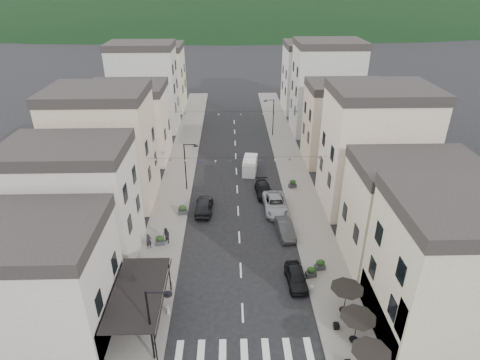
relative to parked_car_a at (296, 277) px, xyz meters
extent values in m
cube|color=slate|center=(-12.10, 22.79, -0.60)|extent=(4.00, 76.00, 0.12)
cube|color=slate|center=(2.90, 22.79, -0.60)|extent=(4.00, 76.00, 0.12)
ellipsoid|color=black|center=(-4.60, 290.79, -0.66)|extent=(640.00, 360.00, 70.00)
cube|color=#B6B1A7|center=(-20.10, -4.21, 3.34)|extent=(12.00, 8.00, 8.00)
cube|color=#B9B293|center=(9.90, -5.21, 4.34)|extent=(10.00, 8.00, 10.00)
cube|color=black|center=(-12.10, -4.21, 2.54)|extent=(3.60, 7.50, 0.15)
cube|color=black|center=(-10.30, -4.21, 2.04)|extent=(0.34, 7.50, 0.99)
cylinder|color=black|center=(-10.40, -7.71, 0.94)|extent=(0.10, 0.10, 3.20)
cylinder|color=black|center=(-10.40, -0.71, 0.94)|extent=(0.10, 0.10, 3.20)
cube|color=#B6B1A7|center=(-19.10, 4.79, 4.34)|extent=(10.00, 7.00, 10.00)
cube|color=#262323|center=(-19.10, 4.79, 9.84)|extent=(10.20, 7.14, 1.00)
cube|color=tan|center=(-19.10, 14.79, 5.34)|extent=(10.00, 8.00, 12.00)
cube|color=#262323|center=(-19.10, 14.79, 11.84)|extent=(10.20, 8.16, 1.00)
cube|color=beige|center=(-19.10, 26.79, 4.09)|extent=(10.00, 8.00, 9.50)
cube|color=#262323|center=(-19.10, 26.79, 9.34)|extent=(10.20, 8.16, 1.00)
cube|color=#9C9C98|center=(-19.10, 38.79, 5.84)|extent=(10.00, 7.00, 13.00)
cube|color=#262323|center=(-19.10, 38.79, 12.84)|extent=(10.20, 7.14, 1.00)
cube|color=#B9B293|center=(-19.10, 50.79, 4.84)|extent=(10.00, 9.00, 11.00)
cube|color=#262323|center=(-19.10, 50.79, 10.84)|extent=(10.20, 9.18, 1.00)
cube|color=#B9B293|center=(9.90, 2.79, 3.84)|extent=(10.00, 7.00, 9.00)
cube|color=#262323|center=(9.90, 2.79, 8.84)|extent=(10.20, 7.14, 1.00)
cube|color=beige|center=(9.90, 12.79, 5.59)|extent=(10.00, 8.00, 12.50)
cube|color=#262323|center=(9.90, 12.79, 12.34)|extent=(10.20, 8.16, 1.00)
cube|color=tan|center=(9.90, 24.79, 4.34)|extent=(10.00, 7.00, 10.00)
cube|color=#262323|center=(9.90, 24.79, 9.84)|extent=(10.20, 7.14, 1.00)
cube|color=#9C9C98|center=(9.90, 36.79, 6.09)|extent=(10.00, 8.00, 13.50)
cube|color=#262323|center=(9.90, 36.79, 13.34)|extent=(10.20, 8.16, 1.00)
cube|color=#B6B1A7|center=(9.90, 48.79, 5.09)|extent=(10.00, 9.00, 11.50)
cube|color=#262323|center=(9.90, 48.79, 11.34)|extent=(10.20, 9.18, 1.00)
cone|color=black|center=(3.10, -9.21, 1.71)|extent=(2.50, 2.50, 0.55)
cylinder|color=black|center=(3.10, -6.41, 0.61)|extent=(0.06, 0.06, 2.30)
cone|color=black|center=(3.10, -6.41, 1.71)|extent=(2.50, 2.50, 0.55)
cylinder|color=black|center=(3.10, -6.41, -0.17)|extent=(0.70, 0.70, 0.04)
cylinder|color=black|center=(3.10, -3.61, 0.61)|extent=(0.06, 0.06, 2.30)
cone|color=black|center=(3.10, -3.61, 1.71)|extent=(2.50, 2.50, 0.55)
cylinder|color=black|center=(3.10, -3.61, -0.17)|extent=(0.70, 0.70, 0.04)
cylinder|color=black|center=(-10.70, -7.21, 2.34)|extent=(0.14, 0.14, 6.00)
cylinder|color=black|center=(-10.00, -7.21, 5.24)|extent=(1.40, 0.10, 0.10)
cylinder|color=black|center=(-9.35, -7.21, 5.09)|extent=(0.56, 0.56, 0.08)
cylinder|color=black|center=(-10.70, 16.79, 2.34)|extent=(0.14, 0.14, 6.00)
cylinder|color=black|center=(-10.00, 16.79, 5.24)|extent=(1.40, 0.10, 0.10)
cylinder|color=black|center=(-9.35, 16.79, 5.09)|extent=(0.56, 0.56, 0.08)
cylinder|color=black|center=(1.50, 34.79, 2.34)|extent=(0.14, 0.14, 6.00)
cylinder|color=black|center=(0.80, 34.79, 5.24)|extent=(1.40, 0.10, 0.10)
cylinder|color=black|center=(0.15, 34.79, 5.09)|extent=(0.56, 0.56, 0.08)
cylinder|color=gray|center=(-10.30, -3.21, -0.24)|extent=(0.26, 0.26, 0.60)
cylinder|color=gray|center=(-10.30, -0.21, -0.24)|extent=(0.26, 0.26, 0.60)
cylinder|color=gray|center=(1.10, -1.21, -0.24)|extent=(0.26, 0.26, 0.60)
cylinder|color=black|center=(-4.60, 12.79, 5.34)|extent=(19.00, 0.02, 0.02)
cone|color=beige|center=(-13.31, 12.79, 5.15)|extent=(0.28, 0.28, 0.24)
cone|color=navy|center=(-11.72, 12.79, 5.06)|extent=(0.28, 0.28, 0.24)
cone|color=beige|center=(-10.14, 12.79, 4.99)|extent=(0.28, 0.28, 0.24)
cone|color=navy|center=(-8.56, 12.79, 4.92)|extent=(0.28, 0.28, 0.24)
cone|color=beige|center=(-6.97, 12.79, 4.87)|extent=(0.28, 0.28, 0.24)
cone|color=navy|center=(-5.39, 12.79, 4.85)|extent=(0.28, 0.28, 0.24)
cone|color=beige|center=(-3.81, 12.79, 4.85)|extent=(0.28, 0.28, 0.24)
cone|color=navy|center=(-2.22, 12.79, 4.87)|extent=(0.28, 0.28, 0.24)
cone|color=beige|center=(-0.64, 12.79, 4.92)|extent=(0.28, 0.28, 0.24)
cone|color=navy|center=(0.94, 12.79, 4.99)|extent=(0.28, 0.28, 0.24)
cone|color=beige|center=(2.53, 12.79, 5.06)|extent=(0.28, 0.28, 0.24)
cone|color=navy|center=(4.11, 12.79, 5.15)|extent=(0.28, 0.28, 0.24)
cylinder|color=black|center=(-4.60, 28.79, 5.34)|extent=(19.00, 0.02, 0.02)
cone|color=beige|center=(-13.31, 28.79, 5.15)|extent=(0.28, 0.28, 0.24)
cone|color=navy|center=(-11.72, 28.79, 5.06)|extent=(0.28, 0.28, 0.24)
cone|color=beige|center=(-10.14, 28.79, 4.99)|extent=(0.28, 0.28, 0.24)
cone|color=navy|center=(-8.56, 28.79, 4.92)|extent=(0.28, 0.28, 0.24)
cone|color=beige|center=(-6.97, 28.79, 4.87)|extent=(0.28, 0.28, 0.24)
cone|color=navy|center=(-5.39, 28.79, 4.85)|extent=(0.28, 0.28, 0.24)
cone|color=beige|center=(-3.81, 28.79, 4.85)|extent=(0.28, 0.28, 0.24)
cone|color=navy|center=(-2.22, 28.79, 4.87)|extent=(0.28, 0.28, 0.24)
cone|color=beige|center=(-0.64, 28.79, 4.92)|extent=(0.28, 0.28, 0.24)
cone|color=navy|center=(0.94, 28.79, 4.99)|extent=(0.28, 0.28, 0.24)
cone|color=beige|center=(2.53, 28.79, 5.06)|extent=(0.28, 0.28, 0.24)
cone|color=navy|center=(4.11, 28.79, 5.15)|extent=(0.28, 0.28, 0.24)
imported|color=black|center=(0.00, 0.00, 0.00)|extent=(1.76, 3.96, 1.32)
imported|color=#313234|center=(0.00, 7.18, 0.01)|extent=(1.85, 4.22, 1.35)
imported|color=#999CA2|center=(-0.49, 11.83, 0.10)|extent=(2.68, 5.56, 1.53)
imported|color=black|center=(-1.52, 15.37, -0.02)|extent=(2.10, 4.52, 1.28)
imported|color=black|center=(-8.35, 11.79, 0.12)|extent=(1.95, 4.61, 1.56)
cube|color=silver|center=(-2.80, 21.69, 0.22)|extent=(2.23, 4.43, 1.77)
cube|color=silver|center=(-2.87, 21.17, 1.15)|extent=(2.00, 3.02, 0.44)
cylinder|color=black|center=(-3.71, 20.21, -0.35)|extent=(0.30, 0.64, 0.62)
cylinder|color=black|center=(-2.31, 20.02, -0.35)|extent=(0.30, 0.64, 0.62)
cylinder|color=black|center=(-3.29, 23.37, -0.35)|extent=(0.30, 0.64, 0.62)
cylinder|color=black|center=(-1.89, 23.18, -0.35)|extent=(0.30, 0.64, 0.62)
imported|color=black|center=(-13.17, 5.11, 0.22)|extent=(0.67, 0.60, 1.53)
imported|color=#27212C|center=(-11.62, 5.87, 0.28)|extent=(1.01, 1.00, 1.65)
cube|color=#323234|center=(-12.23, 5.65, -0.32)|extent=(0.96, 0.62, 0.45)
ellipsoid|color=black|center=(-12.23, 5.65, 0.17)|extent=(0.79, 0.50, 0.57)
cube|color=#2F2F32|center=(-10.60, 11.09, -0.30)|extent=(1.00, 0.59, 0.49)
ellipsoid|color=black|center=(-10.60, 11.09, 0.24)|extent=(0.86, 0.55, 0.63)
cube|color=#2A2A2C|center=(1.40, 0.68, -0.32)|extent=(0.97, 0.64, 0.45)
ellipsoid|color=black|center=(1.40, 0.68, 0.18)|extent=(0.79, 0.50, 0.58)
cube|color=#303032|center=(2.37, 1.61, -0.31)|extent=(0.98, 0.65, 0.46)
ellipsoid|color=black|center=(2.37, 1.61, 0.19)|extent=(0.80, 0.51, 0.58)
cube|color=#2D2C2F|center=(2.15, 16.89, -0.32)|extent=(1.02, 0.76, 0.45)
ellipsoid|color=black|center=(2.15, 16.89, 0.18)|extent=(0.80, 0.51, 0.58)
camera|label=1|loc=(-5.42, -26.01, 22.57)|focal=30.00mm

